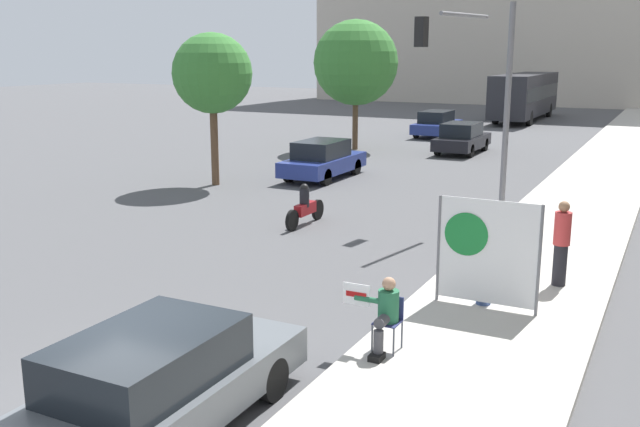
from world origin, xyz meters
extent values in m
plane|color=#4F4F51|center=(0.00, 0.00, 0.00)|extent=(160.00, 160.00, 0.00)
cube|color=#B7B2A8|center=(3.68, 15.00, 0.07)|extent=(3.52, 90.00, 0.14)
cylinder|color=#474C56|center=(2.28, 3.23, 0.38)|extent=(0.03, 0.03, 0.47)
cylinder|color=#474C56|center=(2.65, 3.23, 0.38)|extent=(0.03, 0.03, 0.47)
cylinder|color=#474C56|center=(2.28, 3.60, 0.38)|extent=(0.03, 0.03, 0.47)
cylinder|color=#474C56|center=(2.65, 3.60, 0.38)|extent=(0.03, 0.03, 0.47)
cube|color=navy|center=(2.47, 3.41, 0.62)|extent=(0.40, 0.40, 0.02)
cube|color=navy|center=(2.47, 3.60, 0.82)|extent=(0.40, 0.02, 0.38)
cylinder|color=#424247|center=(2.47, 3.25, 0.72)|extent=(0.18, 0.42, 0.18)
cylinder|color=#424247|center=(2.47, 3.04, 0.38)|extent=(0.16, 0.16, 0.47)
cube|color=black|center=(2.47, 2.98, 0.19)|extent=(0.20, 0.28, 0.10)
cylinder|color=#236642|center=(2.47, 3.44, 0.89)|extent=(0.34, 0.34, 0.52)
sphere|color=tan|center=(2.47, 3.44, 1.26)|extent=(0.22, 0.22, 0.22)
cylinder|color=#236642|center=(2.14, 3.36, 0.97)|extent=(0.45, 0.09, 0.09)
cube|color=white|center=(1.94, 3.36, 1.02)|extent=(0.47, 0.02, 0.36)
cube|color=#AD1414|center=(1.94, 3.35, 1.02)|extent=(0.36, 0.01, 0.09)
cylinder|color=#334775|center=(3.31, 6.27, 0.55)|extent=(0.28, 0.28, 0.82)
cylinder|color=#B23333|center=(3.31, 6.27, 1.28)|extent=(0.34, 0.34, 0.65)
sphere|color=tan|center=(3.31, 6.27, 1.71)|extent=(0.21, 0.21, 0.21)
cylinder|color=black|center=(4.41, 8.11, 0.58)|extent=(0.28, 0.28, 0.87)
cylinder|color=#B23333|center=(4.41, 8.11, 1.35)|extent=(0.34, 0.34, 0.69)
sphere|color=#936B4C|center=(4.41, 8.11, 1.81)|extent=(0.23, 0.23, 0.23)
cylinder|color=slate|center=(2.44, 6.09, 1.18)|extent=(0.06, 0.06, 2.08)
cylinder|color=slate|center=(4.33, 6.09, 1.18)|extent=(0.06, 0.06, 2.08)
cube|color=white|center=(3.39, 6.09, 1.23)|extent=(1.89, 0.02, 1.98)
cylinder|color=#197A33|center=(2.97, 6.07, 1.53)|extent=(0.83, 0.01, 0.83)
cylinder|color=slate|center=(2.15, 12.68, 3.14)|extent=(0.16, 0.16, 6.00)
cylinder|color=slate|center=(0.82, 12.94, 5.84)|extent=(0.63, 2.67, 0.11)
cube|color=black|center=(-0.50, 13.20, 5.42)|extent=(0.35, 0.35, 0.84)
sphere|color=green|center=(-0.50, 13.20, 5.14)|extent=(0.18, 0.18, 0.18)
cube|color=#565B60|center=(0.71, -0.11, 0.54)|extent=(1.85, 4.67, 0.54)
cube|color=black|center=(0.71, -0.30, 1.13)|extent=(1.59, 2.43, 0.64)
cylinder|color=black|center=(-0.11, 1.34, 0.32)|extent=(0.22, 0.64, 0.64)
cylinder|color=black|center=(1.52, 1.34, 0.32)|extent=(0.22, 0.64, 0.64)
cube|color=navy|center=(-6.05, 18.02, 0.56)|extent=(1.78, 4.40, 0.57)
cube|color=black|center=(-6.05, 17.84, 1.18)|extent=(1.53, 2.29, 0.66)
cylinder|color=black|center=(-6.84, 19.39, 0.32)|extent=(0.22, 0.64, 0.64)
cylinder|color=black|center=(-5.27, 19.39, 0.32)|extent=(0.22, 0.64, 0.64)
cylinder|color=black|center=(-6.84, 16.65, 0.32)|extent=(0.22, 0.64, 0.64)
cylinder|color=black|center=(-5.27, 16.65, 0.32)|extent=(0.22, 0.64, 0.64)
cube|color=black|center=(-3.19, 27.47, 0.56)|extent=(1.80, 4.33, 0.57)
cube|color=black|center=(-3.19, 27.30, 1.17)|extent=(1.55, 2.25, 0.66)
cylinder|color=black|center=(-3.99, 28.82, 0.32)|extent=(0.22, 0.64, 0.64)
cylinder|color=black|center=(-2.40, 28.82, 0.32)|extent=(0.22, 0.64, 0.64)
cylinder|color=black|center=(-3.99, 26.13, 0.32)|extent=(0.22, 0.64, 0.64)
cylinder|color=black|center=(-2.40, 26.13, 0.32)|extent=(0.22, 0.64, 0.64)
cube|color=navy|center=(-6.50, 33.75, 0.56)|extent=(1.75, 4.59, 0.57)
cube|color=black|center=(-6.50, 33.56, 1.17)|extent=(1.51, 2.39, 0.66)
cylinder|color=black|center=(-7.26, 35.17, 0.32)|extent=(0.22, 0.64, 0.64)
cylinder|color=black|center=(-5.73, 35.17, 0.32)|extent=(0.22, 0.64, 0.64)
cylinder|color=black|center=(-7.26, 32.33, 0.32)|extent=(0.22, 0.64, 0.64)
cylinder|color=black|center=(-5.73, 32.33, 0.32)|extent=(0.22, 0.64, 0.64)
cube|color=#232328|center=(-3.98, 46.15, 1.88)|extent=(2.56, 12.05, 2.87)
cube|color=black|center=(-3.98, 46.15, 2.05)|extent=(2.58, 11.45, 0.93)
cylinder|color=black|center=(-5.11, 49.89, 0.52)|extent=(0.30, 1.04, 1.04)
cylinder|color=black|center=(-2.85, 49.89, 0.52)|extent=(0.30, 1.04, 1.04)
cylinder|color=black|center=(-5.11, 42.42, 0.52)|extent=(0.30, 1.04, 1.04)
cylinder|color=black|center=(-2.85, 42.42, 0.52)|extent=(0.30, 1.04, 1.04)
cube|color=maroon|center=(-3.02, 10.86, 0.48)|extent=(0.24, 0.93, 0.32)
cylinder|color=black|center=(-3.02, 10.81, 0.82)|extent=(0.28, 0.28, 0.54)
sphere|color=black|center=(-3.02, 10.81, 1.10)|extent=(0.24, 0.24, 0.24)
cylinder|color=black|center=(-3.02, 11.63, 0.30)|extent=(0.10, 0.60, 0.60)
cylinder|color=black|center=(-3.02, 10.08, 0.30)|extent=(0.10, 0.60, 0.60)
cylinder|color=brown|center=(-9.02, 14.94, 1.54)|extent=(0.28, 0.28, 3.09)
sphere|color=#387A33|center=(-9.02, 14.94, 4.11)|extent=(2.91, 2.91, 2.91)
cylinder|color=brown|center=(-8.44, 26.34, 1.43)|extent=(0.28, 0.28, 2.86)
sphere|color=#387A33|center=(-8.44, 26.34, 4.34)|extent=(4.22, 4.22, 4.22)
camera|label=1|loc=(6.40, -6.70, 4.88)|focal=40.00mm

